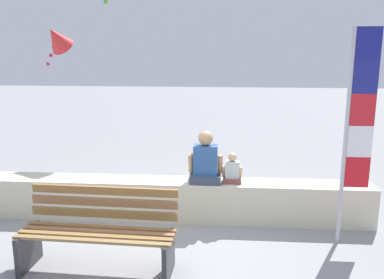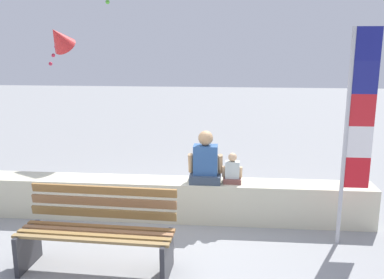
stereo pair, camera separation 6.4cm
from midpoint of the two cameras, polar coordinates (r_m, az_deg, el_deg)
The scene contains 7 objects.
ground_plane at distance 5.42m, azimuth -5.22°, elevation -14.19°, with size 40.00×40.00×0.00m, color gray.
seawall_ledge at distance 6.11m, azimuth -3.86°, elevation -8.05°, with size 5.77×0.46×0.57m, color beige.
park_bench at distance 4.87m, azimuth -12.86°, elevation -12.21°, with size 1.73×0.68×0.88m.
person_adult at distance 5.86m, azimuth 1.52°, elevation -3.08°, with size 0.48×0.35×0.73m.
person_child at distance 5.89m, azimuth 5.15°, elevation -4.26°, with size 0.28×0.20×0.43m.
flag_banner at distance 5.38m, azimuth 20.89°, elevation 2.11°, with size 0.34×0.05×2.65m.
kite_red at distance 9.54m, azimuth -18.02°, elevation 12.89°, with size 0.72×0.83×0.93m.
Camera 1 is at (0.83, -4.76, 2.45)m, focal length 39.44 mm.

